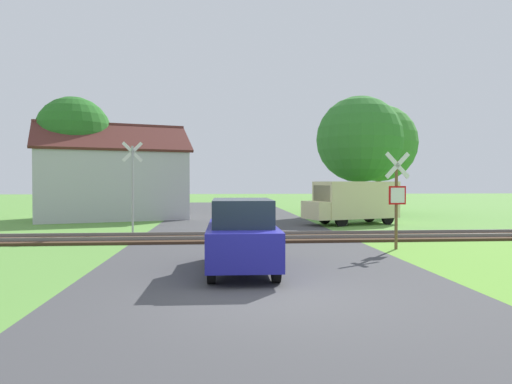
{
  "coord_description": "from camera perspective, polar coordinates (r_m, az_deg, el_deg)",
  "views": [
    {
      "loc": [
        -0.99,
        -8.53,
        2.18
      ],
      "look_at": [
        0.5,
        9.94,
        1.8
      ],
      "focal_mm": 32.0,
      "sensor_mm": 36.0,
      "label": 1
    }
  ],
  "objects": [
    {
      "name": "tree_left",
      "position": [
        29.57,
        -21.83,
        6.72
      ],
      "size": [
        4.44,
        4.44,
        7.31
      ],
      "color": "#513823",
      "rests_on": "ground"
    },
    {
      "name": "parked_car",
      "position": [
        11.23,
        -1.8,
        -5.39
      ],
      "size": [
        1.69,
        4.02,
        1.78
      ],
      "rotation": [
        0.0,
        0.0,
        -0.01
      ],
      "color": "navy",
      "rests_on": "ground"
    },
    {
      "name": "crossing_sign_far",
      "position": [
        20.08,
        -15.18,
        1.33
      ],
      "size": [
        0.87,
        0.18,
        3.93
      ],
      "rotation": [
        0.0,
        0.0,
        0.15
      ],
      "color": "#9E9EA5",
      "rests_on": "ground"
    },
    {
      "name": "rail_track",
      "position": [
        17.63,
        -1.37,
        -5.74
      ],
      "size": [
        60.0,
        2.6,
        0.22
      ],
      "color": "#422D1E",
      "rests_on": "ground"
    },
    {
      "name": "house",
      "position": [
        28.82,
        -17.53,
        1.13
      ],
      "size": [
        9.93,
        7.74,
        5.78
      ],
      "rotation": [
        0.0,
        0.0,
        0.3
      ],
      "color": "#B7B7BC",
      "rests_on": "ground"
    },
    {
      "name": "tree_far",
      "position": [
        34.18,
        15.06,
        5.89
      ],
      "size": [
        5.52,
        5.52,
        7.79
      ],
      "color": "#513823",
      "rests_on": "ground"
    },
    {
      "name": "road_asphalt",
      "position": [
        10.79,
        0.76,
        -10.45
      ],
      "size": [
        8.29,
        80.0,
        0.01
      ],
      "primitive_type": "cube",
      "color": "#424244",
      "rests_on": "ground"
    },
    {
      "name": "stop_sign_near",
      "position": [
        15.53,
        17.19,
        -0.42
      ],
      "size": [
        0.87,
        0.19,
        3.18
      ],
      "rotation": [
        0.0,
        0.0,
        3.28
      ],
      "color": "brown",
      "rests_on": "ground"
    },
    {
      "name": "tree_right",
      "position": [
        30.7,
        12.81,
        6.42
      ],
      "size": [
        5.61,
        5.61,
        7.82
      ],
      "color": "#513823",
      "rests_on": "ground"
    },
    {
      "name": "ground_plane",
      "position": [
        8.86,
        2.01,
        -13.07
      ],
      "size": [
        160.0,
        160.0,
        0.0
      ],
      "primitive_type": "plane",
      "color": "#5B933D"
    },
    {
      "name": "mail_truck",
      "position": [
        24.36,
        12.08,
        -1.07
      ],
      "size": [
        5.23,
        3.31,
        2.24
      ],
      "rotation": [
        0.0,
        0.0,
        1.89
      ],
      "color": "beige",
      "rests_on": "ground"
    }
  ]
}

